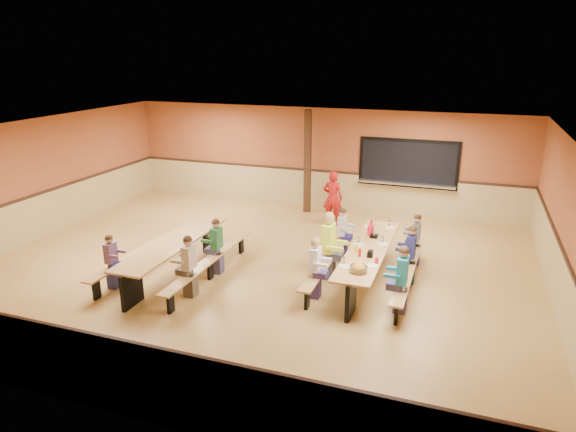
% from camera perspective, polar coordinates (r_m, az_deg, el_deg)
% --- Properties ---
extents(ground, '(12.00, 12.00, 0.00)m').
position_cam_1_polar(ground, '(11.41, -3.63, -5.85)').
color(ground, '#A0773C').
rests_on(ground, ground).
extents(room_envelope, '(12.04, 10.04, 3.02)m').
position_cam_1_polar(room_envelope, '(11.15, -3.70, -2.60)').
color(room_envelope, '#964E2B').
rests_on(room_envelope, ground).
extents(kitchen_pass_through, '(2.78, 0.28, 1.38)m').
position_cam_1_polar(kitchen_pass_through, '(14.94, 13.19, 5.49)').
color(kitchen_pass_through, black).
rests_on(kitchen_pass_through, ground).
extents(structural_post, '(0.18, 0.18, 3.00)m').
position_cam_1_polar(structural_post, '(14.96, 2.19, 6.01)').
color(structural_post, '#311C10').
rests_on(structural_post, ground).
extents(cafeteria_table_main, '(1.91, 3.70, 0.74)m').
position_cam_1_polar(cafeteria_table_main, '(10.72, 8.89, -4.60)').
color(cafeteria_table_main, '#B78648').
rests_on(cafeteria_table_main, ground).
extents(cafeteria_table_second, '(1.91, 3.70, 0.74)m').
position_cam_1_polar(cafeteria_table_second, '(11.22, -12.43, -3.78)').
color(cafeteria_table_second, '#B78648').
rests_on(cafeteria_table_second, ground).
extents(seated_child_white_left, '(0.37, 0.30, 1.21)m').
position_cam_1_polar(seated_child_white_left, '(9.91, 3.02, -5.85)').
color(seated_child_white_left, white).
rests_on(seated_child_white_left, ground).
extents(seated_adult_yellow, '(0.48, 0.39, 1.43)m').
position_cam_1_polar(seated_adult_yellow, '(10.71, 4.48, -3.37)').
color(seated_adult_yellow, '#DAFC3D').
rests_on(seated_adult_yellow, ground).
extents(seated_child_grey_left, '(0.35, 0.29, 1.18)m').
position_cam_1_polar(seated_child_grey_left, '(11.84, 6.00, -1.93)').
color(seated_child_grey_left, silver).
rests_on(seated_child_grey_left, ground).
extents(seated_child_teal_right, '(0.40, 0.33, 1.27)m').
position_cam_1_polar(seated_child_teal_right, '(9.58, 12.53, -6.95)').
color(seated_child_teal_right, teal).
rests_on(seated_child_teal_right, ground).
extents(seated_child_navy_right, '(0.38, 0.31, 1.22)m').
position_cam_1_polar(seated_child_navy_right, '(10.80, 13.46, -4.24)').
color(seated_child_navy_right, '#1C1C4C').
rests_on(seated_child_navy_right, ground).
extents(seated_child_char_right, '(0.34, 0.28, 1.16)m').
position_cam_1_polar(seated_child_char_right, '(11.75, 14.03, -2.60)').
color(seated_child_char_right, '#545A5F').
rests_on(seated_child_char_right, ground).
extents(seated_child_purple_sec, '(0.33, 0.27, 1.13)m').
position_cam_1_polar(seated_child_purple_sec, '(10.89, -19.02, -4.85)').
color(seated_child_purple_sec, '#734D7C').
rests_on(seated_child_purple_sec, ground).
extents(seated_child_green_sec, '(0.37, 0.30, 1.21)m').
position_cam_1_polar(seated_child_green_sec, '(11.07, -7.91, -3.39)').
color(seated_child_green_sec, '#296A3B').
rests_on(seated_child_green_sec, ground).
extents(seated_child_tan_sec, '(0.38, 0.31, 1.23)m').
position_cam_1_polar(seated_child_tan_sec, '(10.13, -10.91, -5.55)').
color(seated_child_tan_sec, '#C3AE9B').
rests_on(seated_child_tan_sec, ground).
extents(standing_woman, '(0.56, 0.37, 1.50)m').
position_cam_1_polar(standing_woman, '(14.06, 4.97, 2.01)').
color(standing_woman, '#AC1413').
rests_on(standing_woman, ground).
extents(punch_pitcher, '(0.16, 0.16, 0.22)m').
position_cam_1_polar(punch_pitcher, '(11.34, 9.19, -1.59)').
color(punch_pitcher, red).
rests_on(punch_pitcher, cafeteria_table_main).
extents(chip_bowl, '(0.32, 0.32, 0.15)m').
position_cam_1_polar(chip_bowl, '(9.47, 7.85, -5.79)').
color(chip_bowl, orange).
rests_on(chip_bowl, cafeteria_table_main).
extents(napkin_dispenser, '(0.10, 0.14, 0.13)m').
position_cam_1_polar(napkin_dispenser, '(10.18, 9.12, -4.17)').
color(napkin_dispenser, black).
rests_on(napkin_dispenser, cafeteria_table_main).
extents(condiment_mustard, '(0.06, 0.06, 0.17)m').
position_cam_1_polar(condiment_mustard, '(10.35, 7.59, -3.60)').
color(condiment_mustard, yellow).
rests_on(condiment_mustard, cafeteria_table_main).
extents(condiment_ketchup, '(0.06, 0.06, 0.17)m').
position_cam_1_polar(condiment_ketchup, '(10.15, 7.97, -4.06)').
color(condiment_ketchup, '#B2140F').
rests_on(condiment_ketchup, cafeteria_table_main).
extents(table_paddle, '(0.16, 0.16, 0.56)m').
position_cam_1_polar(table_paddle, '(11.21, 9.56, -1.69)').
color(table_paddle, black).
rests_on(table_paddle, cafeteria_table_main).
extents(place_settings, '(0.65, 3.30, 0.11)m').
position_cam_1_polar(place_settings, '(10.62, 8.96, -3.26)').
color(place_settings, beige).
rests_on(place_settings, cafeteria_table_main).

